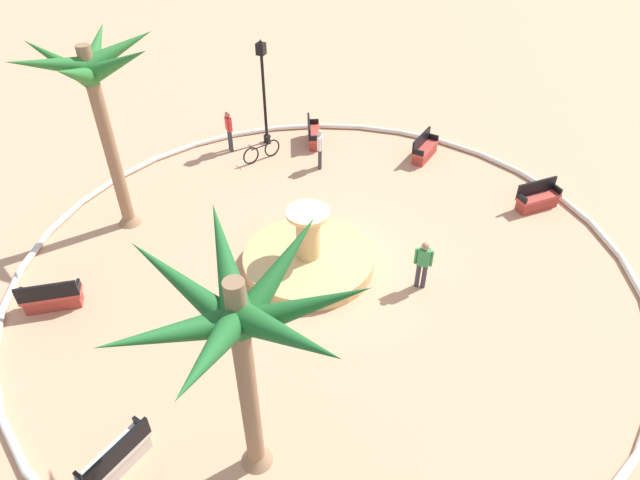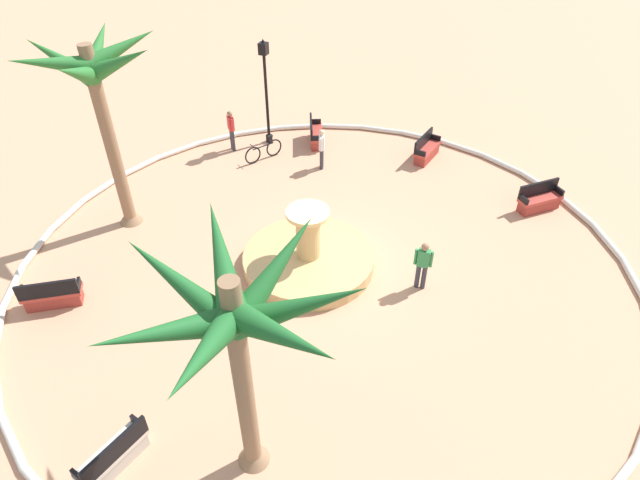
{
  "view_description": "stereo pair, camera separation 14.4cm",
  "coord_description": "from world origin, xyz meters",
  "views": [
    {
      "loc": [
        -4.33,
        11.81,
        10.99
      ],
      "look_at": [
        0.14,
        0.06,
        1.0
      ],
      "focal_mm": 30.47,
      "sensor_mm": 36.0,
      "label": 1
    },
    {
      "loc": [
        -4.47,
        11.76,
        10.99
      ],
      "look_at": [
        0.14,
        0.06,
        1.0
      ],
      "focal_mm": 30.47,
      "sensor_mm": 36.0,
      "label": 2
    }
  ],
  "objects": [
    {
      "name": "person_cyclist_helmet",
      "position": [
        2.21,
        -5.38,
        0.91
      ],
      "size": [
        0.29,
        0.51,
        1.63
      ],
      "color": "#33333D",
      "rests_on": "ground"
    },
    {
      "name": "ground_plane",
      "position": [
        0.0,
        0.0,
        0.0
      ],
      "size": [
        80.0,
        80.0,
        0.0
      ],
      "primitive_type": "plane",
      "color": "tan"
    },
    {
      "name": "lamppost",
      "position": [
        5.04,
        -6.56,
        2.51
      ],
      "size": [
        0.32,
        0.32,
        4.29
      ],
      "color": "black",
      "rests_on": "ground"
    },
    {
      "name": "bench_west",
      "position": [
        1.79,
        7.69,
        0.35
      ],
      "size": [
        0.86,
        1.67,
        1.0
      ],
      "color": "beige",
      "rests_on": "ground"
    },
    {
      "name": "plaza_curb",
      "position": [
        0.0,
        0.0,
        0.1
      ],
      "size": [
        18.62,
        18.62,
        0.2
      ],
      "primitive_type": "torus",
      "color": "silver",
      "rests_on": "ground"
    },
    {
      "name": "bicycle_red_frame",
      "position": [
        4.59,
        -5.14,
        0.38
      ],
      "size": [
        0.92,
        1.51,
        0.94
      ],
      "color": "black",
      "rests_on": "ground"
    },
    {
      "name": "palm_tree_by_curb",
      "position": [
        6.95,
        0.28,
        4.8
      ],
      "size": [
        4.02,
        3.96,
        6.26
      ],
      "color": "#8E6B4C",
      "rests_on": "ground"
    },
    {
      "name": "palm_tree_near_fountain",
      "position": [
        -0.89,
        6.5,
        4.35
      ],
      "size": [
        4.55,
        4.61,
        5.49
      ],
      "color": "#8E6B4C",
      "rests_on": "ground"
    },
    {
      "name": "fountain",
      "position": [
        0.46,
        0.2,
        0.3
      ],
      "size": [
        3.99,
        3.99,
        2.06
      ],
      "color": "tan",
      "rests_on": "ground"
    },
    {
      "name": "person_cyclist_photo",
      "position": [
        6.12,
        -5.4,
        0.95
      ],
      "size": [
        0.4,
        0.4,
        1.7
      ],
      "color": "#33333D",
      "rests_on": "ground"
    },
    {
      "name": "bench_southeast",
      "position": [
        3.18,
        -7.17,
        0.35
      ],
      "size": [
        1.1,
        1.67,
        1.0
      ],
      "color": "#B73D33",
      "rests_on": "ground"
    },
    {
      "name": "person_pedestrian_stroll",
      "position": [
        -2.93,
        -0.11,
        0.91
      ],
      "size": [
        0.53,
        0.23,
        1.63
      ],
      "color": "#33333D",
      "rests_on": "ground"
    },
    {
      "name": "bench_north",
      "position": [
        6.47,
        4.37,
        0.35
      ],
      "size": [
        1.61,
        1.31,
        1.0
      ],
      "color": "#B73D33",
      "rests_on": "ground"
    },
    {
      "name": "bench_southwest",
      "position": [
        -5.84,
        -5.53,
        0.35
      ],
      "size": [
        1.51,
        1.46,
        1.0
      ],
      "color": "#B73D33",
      "rests_on": "ground"
    },
    {
      "name": "bench_east",
      "position": [
        -1.42,
        -7.58,
        0.35
      ],
      "size": [
        0.79,
        1.67,
        1.0
      ],
      "color": "#B73D33",
      "rests_on": "ground"
    }
  ]
}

